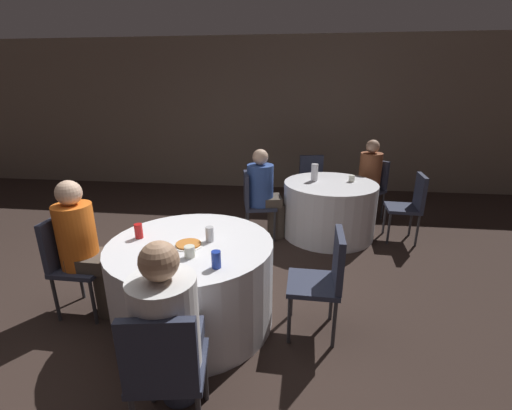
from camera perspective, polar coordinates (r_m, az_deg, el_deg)
ground_plane at (r=3.31m, az=-13.64°, el=-16.77°), size 16.00×16.00×0.00m
wall_back at (r=6.79m, az=-2.16°, el=14.69°), size 16.00×0.06×2.80m
table_near at (r=2.97m, az=-10.44°, el=-12.56°), size 1.33×1.33×0.73m
table_far at (r=4.68m, az=12.04°, el=-0.67°), size 1.21×1.21×0.73m
chair_near_west at (r=3.37m, az=-28.50°, el=-7.52°), size 0.41×0.41×0.88m
chair_near_east at (r=2.76m, az=11.50°, el=-11.24°), size 0.42×0.41×0.88m
chair_near_south at (r=2.03m, az=-14.94°, el=-24.38°), size 0.46×0.46×0.88m
chair_far_west at (r=4.44m, az=-0.47°, el=0.99°), size 0.48×0.47×0.88m
chair_far_north at (r=5.57m, az=9.32°, el=4.47°), size 0.47×0.47×0.88m
chair_far_northeast at (r=5.45m, az=18.76°, el=3.37°), size 0.57×0.57×0.88m
chair_far_east at (r=4.77m, az=24.45°, el=0.54°), size 0.43×0.43×0.88m
person_floral_shirt at (r=5.30m, az=17.92°, el=3.79°), size 0.45×0.46×1.20m
person_orange_shirt at (r=3.25m, az=-26.35°, el=-6.75°), size 0.49×0.31×1.21m
person_blue_shirt at (r=4.43m, az=1.56°, el=1.88°), size 0.50×0.38×1.18m
person_white_shirt at (r=2.09m, az=-14.25°, el=-19.89°), size 0.39×0.52×1.20m
pizza_plate_near at (r=2.76m, az=-11.21°, el=-6.45°), size 0.24×0.24×0.02m
soda_can_silver at (r=2.78m, az=-7.74°, el=-4.83°), size 0.07×0.07×0.12m
soda_can_blue at (r=2.38m, az=-6.65°, el=-9.01°), size 0.07×0.07×0.12m
soda_can_red at (r=2.97m, az=-18.97°, el=-4.12°), size 0.07×0.07×0.12m
cup_near at (r=2.56m, az=-11.01°, el=-7.63°), size 0.08×0.08×0.09m
bottle_far at (r=4.61m, az=9.72°, el=5.37°), size 0.09×0.09×0.23m
cup_far at (r=4.69m, az=15.65°, el=4.27°), size 0.08×0.08×0.09m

